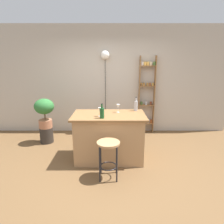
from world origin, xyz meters
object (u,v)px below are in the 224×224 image
Objects in this scene: bottle_wine_red at (136,106)px; wine_glass_center at (101,110)px; plant_stool at (47,135)px; pendant_globe_light at (106,56)px; bottle_olive_oil at (102,113)px; potted_plant at (45,110)px; wine_glass_left at (119,107)px; bar_stool at (109,151)px; spice_shelf at (147,95)px.

wine_glass_center is at bearing -148.97° from bottle_wine_red.
pendant_globe_light reaches higher than plant_stool.
bottle_wine_red is 1.73m from pendant_globe_light.
bottle_olive_oil is (1.39, -1.04, 0.83)m from plant_stool.
potted_plant is 2.12m from bottle_wine_red.
pendant_globe_light reaches higher than wine_glass_left.
bottle_wine_red is (2.05, -0.50, 0.83)m from plant_stool.
bottle_wine_red is at bearing 20.01° from wine_glass_left.
bar_stool is at bearing -74.13° from bottle_olive_oil.
bottle_olive_oil is 0.13m from wine_glass_center.
pendant_globe_light reaches higher than spice_shelf.
wine_glass_center is at bearing -91.46° from pendant_globe_light.
bar_stool is 3.88× the size of wine_glass_left.
spice_shelf is 12.40× the size of wine_glass_left.
wine_glass_left is at bearing 40.64° from wine_glass_center.
potted_plant is at bearing -151.69° from pendant_globe_light.
plant_stool is 1.84m from wine_glass_center.
bar_stool is at bearing -114.08° from spice_shelf.
wine_glass_left is at bearing 77.82° from bar_stool.
bar_stool is 2.45m from spice_shelf.
plant_stool is 2.26× the size of wine_glass_left.
bottle_olive_oil is at bearing -36.95° from potted_plant.
potted_plant is 0.32× the size of pendant_globe_light.
wine_glass_left reaches higher than plant_stool.
pendant_globe_light is at bearing 89.92° from bottle_olive_oil.
wine_glass_left is (1.69, -0.63, 0.23)m from potted_plant.
bottle_wine_red reaches higher than wine_glass_center.
plant_stool is 0.53× the size of potted_plant.
spice_shelf is 2.59m from potted_plant.
spice_shelf is 1.99m from wine_glass_center.
wine_glass_center is at bearing -34.41° from plant_stool.
bottle_wine_red is (0.54, 0.96, 0.54)m from bar_stool.
bottle_wine_red is (-0.43, -1.22, -0.02)m from spice_shelf.
plant_stool is 1.30× the size of bottle_wine_red.
spice_shelf is at bearing 55.36° from wine_glass_center.
wine_glass_left reaches higher than potted_plant.
wine_glass_center is 0.08× the size of pendant_globe_light.
wine_glass_center is at bearing 108.41° from bottle_olive_oil.
wine_glass_center is (-1.13, -1.64, -0.01)m from spice_shelf.
plant_stool is 1.99m from wine_glass_left.
bar_stool is at bearing -86.99° from pendant_globe_light.
bottle_olive_oil reaches higher than bar_stool.
bottle_wine_red is at bearing 31.03° from wine_glass_center.
bar_stool is 0.78m from wine_glass_center.
wine_glass_left is 1.00× the size of wine_glass_center.
potted_plant is 2.44× the size of bottle_wine_red.
spice_shelf is 12.40× the size of wine_glass_center.
wine_glass_left is at bearing -20.58° from potted_plant.
wine_glass_left is at bearing -120.49° from spice_shelf.
bottle_olive_oil is 0.12× the size of pendant_globe_light.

